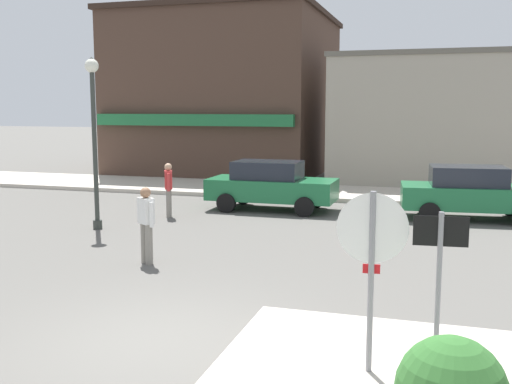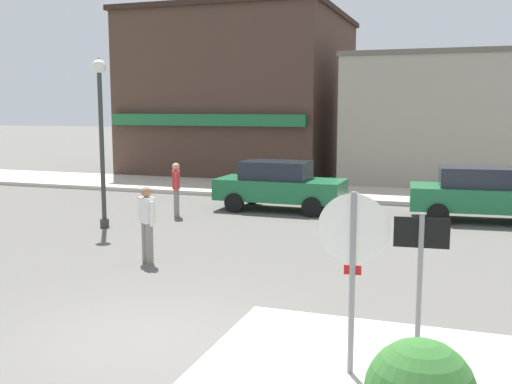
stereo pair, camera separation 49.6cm
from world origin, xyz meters
name	(u,v)px [view 1 (the left image)]	position (x,y,z in m)	size (l,w,h in m)	color
ground_plane	(162,341)	(0.00, 0.00, 0.00)	(160.00, 160.00, 0.00)	#5B5954
kerb_far	(336,192)	(0.00, 14.91, 0.07)	(80.00, 4.00, 0.15)	beige
stop_sign	(372,258)	(2.91, -0.44, 1.52)	(0.82, 0.10, 2.30)	gray
one_way_sign	(439,279)	(3.66, -0.44, 1.33)	(0.60, 0.08, 2.10)	gray
lamp_post	(94,118)	(-5.08, 6.62, 2.96)	(0.36, 0.36, 4.54)	#333833
parked_car_nearest	(271,185)	(-1.41, 10.85, 0.81)	(4.01, 1.90, 1.56)	#1E6B3D
parked_car_second	(471,192)	(4.58, 10.94, 0.81)	(4.14, 2.16, 1.56)	#1E6B3D
pedestrian_crossing_near	(146,223)	(-2.14, 3.76, 0.87)	(0.50, 0.38, 1.61)	gray
pedestrian_crossing_far	(169,188)	(-3.99, 8.78, 0.87)	(0.35, 0.54, 1.61)	gray
building_corner_shop	(230,94)	(-6.59, 21.73, 3.90)	(9.81, 10.16, 7.80)	#473328
building_storefront_left_near	(422,120)	(2.92, 19.08, 2.71)	(7.42, 5.40, 5.41)	#9E9384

